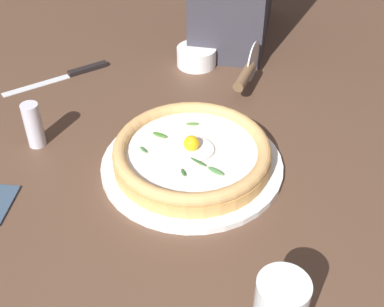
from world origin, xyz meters
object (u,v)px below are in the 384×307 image
at_px(pizza_cutter, 248,71).
at_px(pepper_shaker, 33,125).
at_px(table_knife, 72,74).
at_px(pizza, 192,153).
at_px(side_bowl, 197,56).

distance_m(pizza_cutter, pepper_shaker, 0.45).
xyz_separation_m(pizza_cutter, table_knife, (0.37, 0.12, -0.04)).
xyz_separation_m(pizza, pizza_cutter, (0.01, -0.28, 0.01)).
height_order(pizza_cutter, table_knife, pizza_cutter).
distance_m(pizza, pizza_cutter, 0.28).
relative_size(side_bowl, pepper_shaker, 1.03).
xyz_separation_m(pizza, table_knife, (0.38, -0.16, -0.03)).
bearing_deg(pizza_cutter, pepper_shaker, 51.80).
bearing_deg(pizza, table_knife, -23.37).
bearing_deg(side_bowl, pepper_shaker, 71.43).
xyz_separation_m(pizza, pepper_shaker, (0.29, 0.07, 0.01)).
bearing_deg(table_knife, pizza_cutter, -162.21).
xyz_separation_m(pizza, side_bowl, (0.15, -0.33, -0.01)).
relative_size(pizza, pizza_cutter, 1.74).
relative_size(side_bowl, pizza_cutter, 0.58).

